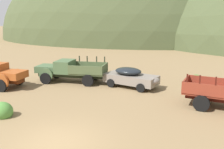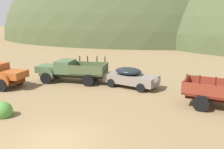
{
  "view_description": "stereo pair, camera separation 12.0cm",
  "coord_description": "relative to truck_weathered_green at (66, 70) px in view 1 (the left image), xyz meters",
  "views": [
    {
      "loc": [
        5.96,
        -8.19,
        5.34
      ],
      "look_at": [
        -0.34,
        7.58,
        1.47
      ],
      "focal_mm": 38.93,
      "sensor_mm": 36.0,
      "label": 1
    },
    {
      "loc": [
        6.07,
        -8.14,
        5.34
      ],
      "look_at": [
        -0.34,
        7.58,
        1.47
      ],
      "focal_mm": 38.93,
      "sensor_mm": 36.0,
      "label": 2
    }
  ],
  "objects": [
    {
      "name": "bush_between_trucks",
      "position": [
        -3.91,
        1.93,
        -0.8
      ],
      "size": [
        0.95,
        1.09,
        0.78
      ],
      "color": "olive",
      "rests_on": "ground"
    },
    {
      "name": "truck_weathered_green",
      "position": [
        0.0,
        0.0,
        0.0
      ],
      "size": [
        6.29,
        3.22,
        2.16
      ],
      "rotation": [
        0.0,
        0.0,
        3.32
      ],
      "color": "#232B1B",
      "rests_on": "ground"
    },
    {
      "name": "bush_near_barrel",
      "position": [
        0.86,
        -8.05,
        -0.73
      ],
      "size": [
        1.21,
        1.09,
        1.09
      ],
      "color": "#4C8438",
      "rests_on": "ground"
    },
    {
      "name": "ground_plane",
      "position": [
        5.35,
        -9.47,
        -1.0
      ],
      "size": [
        300.0,
        300.0,
        0.0
      ],
      "primitive_type": "plane",
      "color": "olive"
    },
    {
      "name": "car_primer_gray",
      "position": [
        5.84,
        0.43,
        -0.19
      ],
      "size": [
        4.72,
        2.61,
        1.57
      ],
      "rotation": [
        0.0,
        0.0,
        -0.18
      ],
      "color": "slate",
      "rests_on": "ground"
    },
    {
      "name": "hill_far_left",
      "position": [
        -12.06,
        51.59,
        -1.0
      ],
      "size": [
        75.12,
        58.17,
        49.01
      ],
      "primitive_type": "ellipsoid",
      "color": "#424C2D",
      "rests_on": "ground"
    },
    {
      "name": "bush_front_left",
      "position": [
        10.67,
        2.51,
        -0.69
      ],
      "size": [
        1.43,
        1.11,
        1.27
      ],
      "color": "#3D702D",
      "rests_on": "ground"
    }
  ]
}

